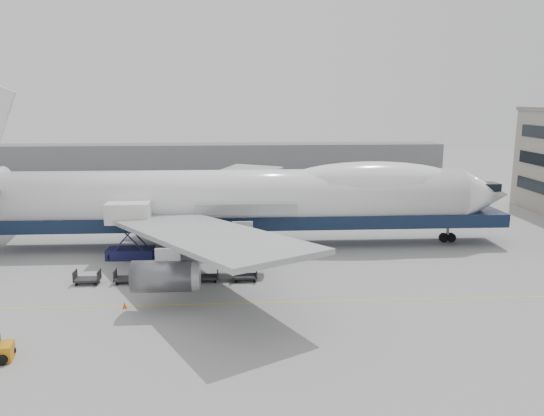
{
  "coord_description": "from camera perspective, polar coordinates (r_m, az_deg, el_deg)",
  "views": [
    {
      "loc": [
        0.36,
        -47.93,
        16.89
      ],
      "look_at": [
        3.61,
        6.0,
        5.67
      ],
      "focal_mm": 35.0,
      "sensor_mm": 36.0,
      "label": 1
    }
  ],
  "objects": [
    {
      "name": "ground",
      "position": [
        50.82,
        -3.69,
        -7.71
      ],
      "size": [
        260.0,
        260.0,
        0.0
      ],
      "primitive_type": "plane",
      "color": "gray",
      "rests_on": "ground"
    },
    {
      "name": "apron_line",
      "position": [
        45.2,
        -3.71,
        -10.23
      ],
      "size": [
        60.0,
        0.15,
        0.01
      ],
      "primitive_type": "cube",
      "color": "gold",
      "rests_on": "ground"
    },
    {
      "name": "hangar",
      "position": [
        119.14,
        -8.44,
        5.15
      ],
      "size": [
        110.0,
        8.0,
        7.0
      ],
      "primitive_type": "cube",
      "color": "slate",
      "rests_on": "ground"
    },
    {
      "name": "airliner",
      "position": [
        60.98,
        -3.12,
        1.07
      ],
      "size": [
        67.0,
        55.3,
        19.98
      ],
      "color": "white",
      "rests_on": "ground"
    },
    {
      "name": "catering_truck",
      "position": [
        58.47,
        -15.09,
        -1.98
      ],
      "size": [
        4.98,
        3.51,
        6.09
      ],
      "rotation": [
        0.0,
        0.0,
        -0.01
      ],
      "color": "#181A48",
      "rests_on": "ground"
    },
    {
      "name": "traffic_cone",
      "position": [
        45.74,
        -15.57,
        -10.06
      ],
      "size": [
        0.35,
        0.35,
        0.52
      ],
      "rotation": [
        0.0,
        0.0,
        -0.26
      ],
      "color": "#DB520B",
      "rests_on": "ground"
    },
    {
      "name": "dolly_0",
      "position": [
        52.35,
        -19.25,
        -7.16
      ],
      "size": [
        2.3,
        1.35,
        1.3
      ],
      "color": "#2D2D30",
      "rests_on": "ground"
    },
    {
      "name": "dolly_1",
      "position": [
        51.47,
        -15.31,
        -7.24
      ],
      "size": [
        2.3,
        1.35,
        1.3
      ],
      "color": "#2D2D30",
      "rests_on": "ground"
    },
    {
      "name": "dolly_2",
      "position": [
        50.84,
        -11.25,
        -7.28
      ],
      "size": [
        2.3,
        1.35,
        1.3
      ],
      "color": "#2D2D30",
      "rests_on": "ground"
    },
    {
      "name": "dolly_3",
      "position": [
        50.47,
        -7.11,
        -7.28
      ],
      "size": [
        2.3,
        1.35,
        1.3
      ],
      "color": "#2D2D30",
      "rests_on": "ground"
    },
    {
      "name": "dolly_4",
      "position": [
        50.36,
        -2.93,
        -7.24
      ],
      "size": [
        2.3,
        1.35,
        1.3
      ],
      "color": "#2D2D30",
      "rests_on": "ground"
    }
  ]
}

